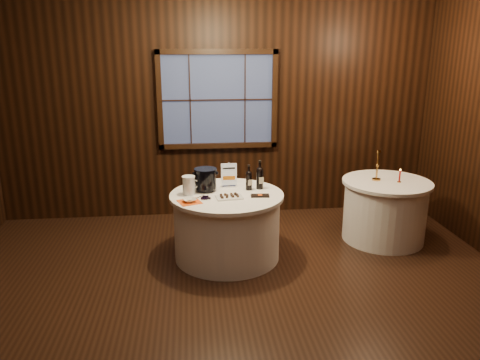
{
  "coord_description": "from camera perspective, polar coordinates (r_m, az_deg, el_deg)",
  "views": [
    {
      "loc": [
        -0.38,
        -3.97,
        2.39
      ],
      "look_at": [
        0.14,
        0.9,
        0.96
      ],
      "focal_mm": 35.0,
      "sensor_mm": 36.0,
      "label": 1
    }
  ],
  "objects": [
    {
      "name": "main_table",
      "position": [
        5.37,
        -1.6,
        -5.57
      ],
      "size": [
        1.28,
        1.28,
        0.77
      ],
      "color": "white",
      "rests_on": "ground"
    },
    {
      "name": "glass_pitcher",
      "position": [
        5.22,
        -6.25,
        -0.64
      ],
      "size": [
        0.19,
        0.15,
        0.21
      ],
      "rotation": [
        0.0,
        0.0,
        0.38
      ],
      "color": "white",
      "rests_on": "main_table"
    },
    {
      "name": "cracker_bowl",
      "position": [
        4.99,
        -6.17,
        -2.46
      ],
      "size": [
        0.18,
        0.18,
        0.03
      ],
      "primitive_type": "imported",
      "rotation": [
        0.0,
        0.0,
        0.33
      ],
      "color": "white",
      "rests_on": "orange_napkin"
    },
    {
      "name": "ice_bucket",
      "position": [
        5.32,
        -4.22,
        0.09
      ],
      "size": [
        0.26,
        0.26,
        0.26
      ],
      "color": "black",
      "rests_on": "main_table"
    },
    {
      "name": "side_table",
      "position": [
        6.12,
        17.2,
        -3.54
      ],
      "size": [
        1.08,
        1.08,
        0.77
      ],
      "color": "white",
      "rests_on": "ground"
    },
    {
      "name": "chocolate_box",
      "position": [
        5.15,
        2.46,
        -1.92
      ],
      "size": [
        0.21,
        0.12,
        0.02
      ],
      "primitive_type": "cube",
      "rotation": [
        0.0,
        0.0,
        -0.08
      ],
      "color": "black",
      "rests_on": "main_table"
    },
    {
      "name": "red_candle",
      "position": [
        5.97,
        18.88,
        0.34
      ],
      "size": [
        0.05,
        0.05,
        0.17
      ],
      "color": "#BE873B",
      "rests_on": "side_table"
    },
    {
      "name": "brass_candlestick",
      "position": [
        5.97,
        16.37,
        1.24
      ],
      "size": [
        0.11,
        0.11,
        0.38
      ],
      "color": "#BE873B",
      "rests_on": "side_table"
    },
    {
      "name": "orange_napkin",
      "position": [
        5.0,
        -6.17,
        -2.67
      ],
      "size": [
        0.29,
        0.29,
        0.0
      ],
      "primitive_type": "cube",
      "rotation": [
        0.0,
        0.0,
        0.35
      ],
      "color": "#EA5213",
      "rests_on": "main_table"
    },
    {
      "name": "port_bottle_left",
      "position": [
        5.35,
        1.08,
        0.12
      ],
      "size": [
        0.07,
        0.08,
        0.3
      ],
      "rotation": [
        0.0,
        0.0,
        0.3
      ],
      "color": "black",
      "rests_on": "main_table"
    },
    {
      "name": "chocolate_plate",
      "position": [
        5.1,
        -1.34,
        -2.03
      ],
      "size": [
        0.31,
        0.23,
        0.04
      ],
      "rotation": [
        0.0,
        0.0,
        0.15
      ],
      "color": "white",
      "rests_on": "main_table"
    },
    {
      "name": "back_wall",
      "position": [
        6.52,
        -2.74,
        8.84
      ],
      "size": [
        6.0,
        0.1,
        3.0
      ],
      "color": "black",
      "rests_on": "ground"
    },
    {
      "name": "ground",
      "position": [
        4.65,
        -0.55,
        -14.61
      ],
      "size": [
        6.0,
        6.0,
        0.0
      ],
      "primitive_type": "plane",
      "color": "black",
      "rests_on": "ground"
    },
    {
      "name": "grape_bunch",
      "position": [
        5.08,
        -4.23,
        -2.11
      ],
      "size": [
        0.17,
        0.09,
        0.04
      ],
      "rotation": [
        0.0,
        0.0,
        -0.2
      ],
      "color": "black",
      "rests_on": "main_table"
    },
    {
      "name": "sign_stand",
      "position": [
        5.46,
        -1.36,
        0.17
      ],
      "size": [
        0.18,
        0.09,
        0.3
      ],
      "rotation": [
        0.0,
        0.0,
        0.03
      ],
      "color": "silver",
      "rests_on": "main_table"
    },
    {
      "name": "port_bottle_right",
      "position": [
        5.39,
        2.42,
        0.44
      ],
      "size": [
        0.08,
        0.09,
        0.34
      ],
      "rotation": [
        0.0,
        0.0,
        0.36
      ],
      "color": "black",
      "rests_on": "main_table"
    }
  ]
}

